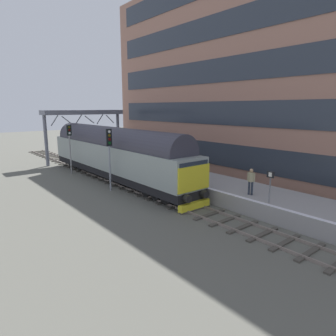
# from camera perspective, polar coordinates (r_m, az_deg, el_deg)

# --- Properties ---
(ground_plane) EXTENTS (140.00, 140.00, 0.00)m
(ground_plane) POSITION_cam_1_polar(r_m,az_deg,el_deg) (20.81, -0.59, -6.00)
(ground_plane) COLOR #595950
(ground_plane) RESTS_ON ground
(track_main) EXTENTS (2.50, 60.00, 0.15)m
(track_main) POSITION_cam_1_polar(r_m,az_deg,el_deg) (20.79, -0.59, -5.86)
(track_main) COLOR gray
(track_main) RESTS_ON ground
(station_platform) EXTENTS (4.00, 44.00, 1.01)m
(station_platform) POSITION_cam_1_polar(r_m,az_deg,el_deg) (23.01, 6.39, -3.05)
(station_platform) COLOR gray
(station_platform) RESTS_ON ground
(station_building) EXTENTS (4.85, 39.39, 18.72)m
(station_building) POSITION_cam_1_polar(r_m,az_deg,el_deg) (27.96, 18.19, 17.35)
(station_building) COLOR #A17260
(station_building) RESTS_ON ground
(diesel_locomotive) EXTENTS (2.74, 20.29, 4.68)m
(diesel_locomotive) POSITION_cam_1_polar(r_m,az_deg,el_deg) (26.01, -10.49, 3.00)
(diesel_locomotive) COLOR black
(diesel_locomotive) RESTS_ON ground
(signal_post_near) EXTENTS (0.44, 0.22, 4.75)m
(signal_post_near) POSITION_cam_1_polar(r_m,az_deg,el_deg) (22.67, -11.28, 3.26)
(signal_post_near) COLOR gray
(signal_post_near) RESTS_ON ground
(signal_post_mid) EXTENTS (0.44, 0.22, 4.69)m
(signal_post_mid) POSITION_cam_1_polar(r_m,az_deg,el_deg) (29.71, -18.48, 4.65)
(signal_post_mid) COLOR gray
(signal_post_mid) RESTS_ON ground
(platform_number_sign) EXTENTS (0.10, 0.44, 1.82)m
(platform_number_sign) POSITION_cam_1_polar(r_m,az_deg,el_deg) (17.44, 19.16, -2.55)
(platform_number_sign) COLOR slate
(platform_number_sign) RESTS_ON station_platform
(waiting_passenger) EXTENTS (0.38, 0.51, 1.64)m
(waiting_passenger) POSITION_cam_1_polar(r_m,az_deg,el_deg) (18.76, 15.76, -2.10)
(waiting_passenger) COLOR #242C3A
(waiting_passenger) RESTS_ON station_platform
(overhead_footbridge) EXTENTS (9.30, 2.00, 6.02)m
(overhead_footbridge) POSITION_cam_1_polar(r_m,az_deg,el_deg) (35.95, -16.00, 9.69)
(overhead_footbridge) COLOR slate
(overhead_footbridge) RESTS_ON ground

